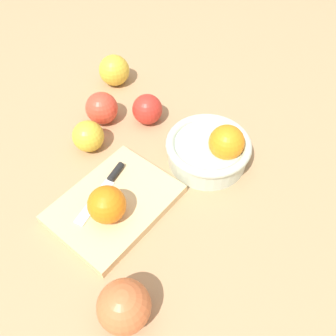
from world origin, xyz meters
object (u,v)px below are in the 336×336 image
(bowl, at_px, (211,149))
(cutting_board, at_px, (115,204))
(apple_front_left_2, at_px, (114,70))
(knife, at_px, (107,184))
(apple_front_left, at_px, (147,109))
(apple_front_left_3, at_px, (102,108))
(apple_front_center, at_px, (88,136))
(apple_back_right, at_px, (124,306))
(orange_on_board, at_px, (107,205))

(bowl, height_order, cutting_board, bowl)
(bowl, relative_size, apple_front_left_2, 2.27)
(knife, distance_m, apple_front_left_2, 0.36)
(cutting_board, distance_m, knife, 0.04)
(apple_front_left, height_order, apple_front_left_3, apple_front_left_3)
(knife, distance_m, apple_front_left, 0.22)
(apple_front_left_3, height_order, apple_front_center, apple_front_left_3)
(cutting_board, height_order, apple_front_left, apple_front_left)
(bowl, xyz_separation_m, apple_back_right, (0.36, 0.02, 0.00))
(bowl, xyz_separation_m, cutting_board, (0.20, -0.11, -0.03))
(knife, bearing_deg, cutting_board, 54.10)
(apple_front_left, relative_size, apple_front_left_3, 0.94)
(orange_on_board, height_order, apple_back_right, orange_on_board)
(apple_front_left, distance_m, apple_front_left_3, 0.11)
(apple_back_right, bearing_deg, knife, -137.82)
(apple_front_center, bearing_deg, apple_front_left_3, -162.69)
(bowl, xyz_separation_m, apple_front_left_3, (0.01, -0.28, -0.00))
(apple_back_right, bearing_deg, bowl, -176.11)
(orange_on_board, distance_m, apple_front_left_3, 0.29)
(cutting_board, height_order, apple_front_left_3, apple_front_left_3)
(bowl, bearing_deg, apple_front_left, -103.48)
(apple_front_left_3, bearing_deg, apple_front_center, 17.31)
(knife, height_order, apple_front_center, apple_front_center)
(cutting_board, xyz_separation_m, apple_front_left_2, (-0.33, -0.23, 0.03))
(orange_on_board, xyz_separation_m, knife, (-0.05, -0.04, -0.03))
(apple_front_center, bearing_deg, knife, 52.97)
(cutting_board, height_order, orange_on_board, orange_on_board)
(apple_front_left_2, height_order, apple_back_right, apple_back_right)
(knife, relative_size, apple_front_left_3, 2.06)
(knife, xyz_separation_m, apple_back_right, (0.18, 0.17, 0.02))
(cutting_board, bearing_deg, apple_front_left_3, -138.92)
(knife, relative_size, apple_front_left, 2.19)
(knife, bearing_deg, apple_front_left_3, -141.32)
(bowl, relative_size, apple_back_right, 2.16)
(knife, bearing_deg, apple_front_left_2, -147.41)
(bowl, xyz_separation_m, orange_on_board, (0.23, -0.10, 0.02))
(bowl, bearing_deg, apple_front_left_3, -88.51)
(apple_front_left_3, distance_m, apple_front_center, 0.09)
(knife, relative_size, apple_front_left_2, 1.97)
(cutting_board, bearing_deg, apple_front_left_2, -145.29)
(apple_back_right, bearing_deg, orange_on_board, -136.51)
(bowl, xyz_separation_m, apple_front_left, (-0.04, -0.18, -0.00))
(cutting_board, relative_size, apple_front_left_2, 2.96)
(cutting_board, relative_size, apple_back_right, 2.82)
(bowl, xyz_separation_m, knife, (0.18, -0.14, -0.01))
(apple_front_left_3, height_order, apple_back_right, apple_back_right)
(cutting_board, bearing_deg, apple_front_center, -126.77)
(apple_front_left, xyz_separation_m, apple_back_right, (0.40, 0.21, 0.01))
(apple_front_left_2, height_order, apple_front_center, apple_front_left_2)
(apple_front_left_2, bearing_deg, apple_front_left, 61.17)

